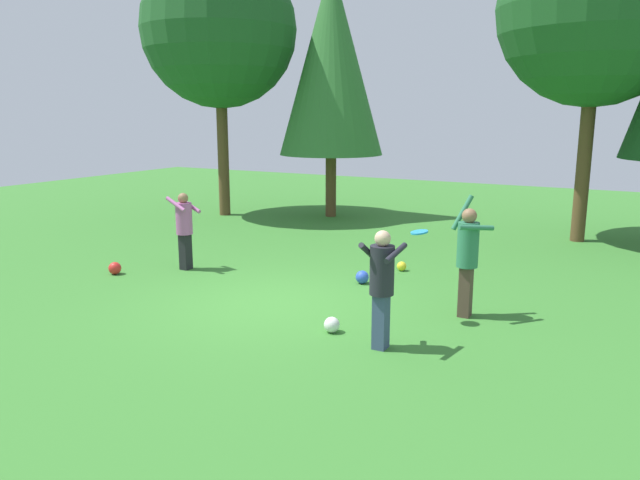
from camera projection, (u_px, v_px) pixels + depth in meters
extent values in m
plane|color=#387A2D|center=(275.00, 303.00, 10.52)|extent=(40.00, 40.00, 0.00)
cube|color=#4C382D|center=(465.00, 292.00, 9.77)|extent=(0.19, 0.22, 0.83)
cylinder|color=#2D7551|center=(468.00, 245.00, 9.61)|extent=(0.34, 0.34, 0.72)
sphere|color=#8C6647|center=(469.00, 216.00, 9.51)|extent=(0.23, 0.23, 0.23)
cylinder|color=#2D7551|center=(476.00, 228.00, 9.36)|extent=(0.47, 0.51, 0.13)
cylinder|color=#2D7551|center=(462.00, 213.00, 9.69)|extent=(0.32, 0.34, 0.57)
cube|color=#38476B|center=(381.00, 321.00, 8.43)|extent=(0.19, 0.22, 0.79)
cylinder|color=#23232D|center=(382.00, 270.00, 8.28)|extent=(0.34, 0.34, 0.69)
sphere|color=beige|center=(383.00, 238.00, 8.19)|extent=(0.22, 0.22, 0.22)
cylinder|color=#23232D|center=(369.00, 253.00, 8.34)|extent=(0.11, 0.54, 0.38)
cylinder|color=#23232D|center=(396.00, 253.00, 8.12)|extent=(0.12, 0.59, 0.20)
cube|color=black|center=(186.00, 252.00, 12.74)|extent=(0.19, 0.22, 0.76)
cylinder|color=#A85693|center=(184.00, 218.00, 12.59)|extent=(0.34, 0.34, 0.66)
sphere|color=#8C6647|center=(183.00, 198.00, 12.50)|extent=(0.21, 0.21, 0.21)
cylinder|color=#A85693|center=(191.00, 206.00, 12.70)|extent=(0.56, 0.16, 0.27)
cylinder|color=#A85693|center=(176.00, 204.00, 12.37)|extent=(0.56, 0.16, 0.29)
cylinder|color=#2393D1|center=(419.00, 232.00, 9.27)|extent=(0.38, 0.38, 0.06)
sphere|color=white|center=(332.00, 325.00, 9.10)|extent=(0.24, 0.24, 0.24)
sphere|color=red|center=(115.00, 268.00, 12.38)|extent=(0.26, 0.26, 0.26)
sphere|color=blue|center=(362.00, 277.00, 11.71)|extent=(0.26, 0.26, 0.26)
sphere|color=yellow|center=(402.00, 266.00, 12.65)|extent=(0.20, 0.20, 0.20)
cylinder|color=brown|center=(331.00, 160.00, 19.03)|extent=(0.34, 0.34, 3.57)
cone|color=#337033|center=(331.00, 60.00, 18.41)|extent=(3.21, 3.21, 5.71)
cylinder|color=brown|center=(223.00, 148.00, 19.22)|extent=(0.35, 0.35, 4.32)
sphere|color=#1E5123|center=(219.00, 29.00, 18.48)|extent=(4.76, 4.76, 4.76)
cylinder|color=brown|center=(584.00, 157.00, 15.21)|extent=(0.35, 0.35, 4.32)
sphere|color=#1E5123|center=(598.00, 7.00, 14.47)|extent=(4.75, 4.75, 4.75)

